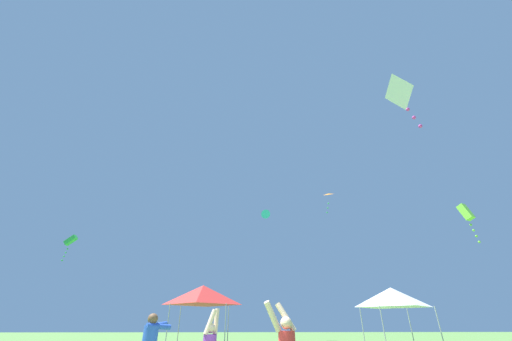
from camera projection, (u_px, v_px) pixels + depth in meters
canopy_tent_white at (392, 297)px, 16.48m from camera, size 3.19×3.19×3.42m
canopy_tent_red at (203, 295)px, 17.84m from camera, size 3.45×3.45×3.69m
kite_cyan_delta at (266, 214)px, 35.71m from camera, size 1.25×0.95×1.00m
kite_green_box at (70, 241)px, 30.64m from camera, size 1.29×0.78×2.78m
kite_orange_diamond at (328, 195)px, 28.07m from camera, size 1.12×1.28×2.17m
kite_lime_box at (466, 213)px, 22.44m from camera, size 0.89×1.02×3.03m
kite_white_diamond at (401, 95)px, 13.87m from camera, size 1.25×1.24×2.86m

